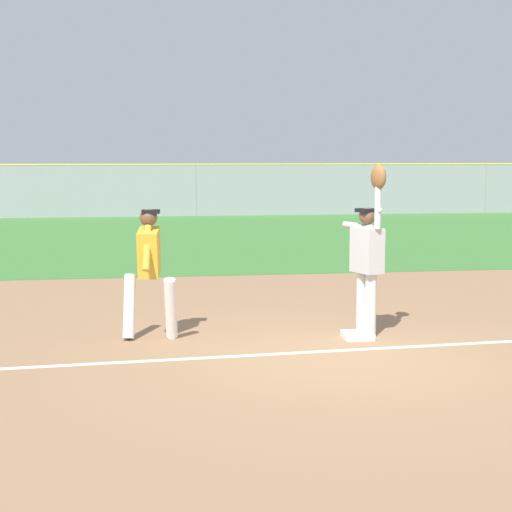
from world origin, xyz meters
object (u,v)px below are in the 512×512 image
at_px(runner, 149,264).
at_px(parked_car_red, 34,194).
at_px(parked_car_white, 344,192).
at_px(first_base, 358,335).
at_px(parked_car_silver, 139,194).
at_px(fielder, 368,252).
at_px(baseball, 379,210).
at_px(parked_car_blue, 243,194).

xyz_separation_m(runner, parked_car_red, (-4.50, 26.32, -0.32)).
distance_m(parked_car_red, parked_car_white, 13.91).
xyz_separation_m(first_base, parked_car_silver, (-2.65, 26.36, 0.63)).
relative_size(first_base, fielder, 0.17).
distance_m(baseball, parked_car_white, 27.51).
height_order(runner, baseball, baseball).
bearing_deg(parked_car_red, runner, -82.98).
height_order(baseball, parked_car_white, baseball).
relative_size(parked_car_blue, parked_car_white, 0.97).
distance_m(first_base, parked_car_white, 27.49).
relative_size(fielder, baseball, 30.81).
bearing_deg(runner, parked_car_blue, 87.20).
relative_size(first_base, parked_car_red, 0.08).
relative_size(fielder, parked_car_silver, 0.51).
relative_size(baseball, parked_car_blue, 0.02).
height_order(baseball, parked_car_red, baseball).
bearing_deg(parked_car_silver, parked_car_red, 178.85).
relative_size(runner, parked_car_white, 0.38).
bearing_deg(baseball, runner, 172.15).
distance_m(fielder, parked_car_white, 27.30).
bearing_deg(fielder, runner, -23.17).
bearing_deg(runner, first_base, 0.32).
xyz_separation_m(runner, parked_car_white, (9.42, 26.31, -0.32)).
bearing_deg(parked_car_silver, runner, -87.64).
xyz_separation_m(runner, parked_car_blue, (4.62, 25.64, -0.32)).
relative_size(runner, parked_car_silver, 0.38).
bearing_deg(parked_car_blue, fielder, -94.76).
relative_size(first_base, parked_car_blue, 0.09).
distance_m(runner, parked_car_white, 27.95).
height_order(parked_car_blue, parked_car_white, same).
height_order(runner, parked_car_white, runner).
bearing_deg(runner, fielder, 3.77).
relative_size(first_base, baseball, 5.14).
height_order(first_base, fielder, fielder).
xyz_separation_m(runner, baseball, (2.95, -0.41, 0.70)).
height_order(parked_car_silver, parked_car_white, same).
height_order(fielder, parked_car_silver, fielder).
height_order(first_base, parked_car_white, parked_car_white).
distance_m(fielder, parked_car_silver, 26.37).
distance_m(fielder, runner, 2.88).
distance_m(parked_car_blue, parked_car_white, 4.84).
xyz_separation_m(baseball, parked_car_white, (6.47, 26.72, -1.02)).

